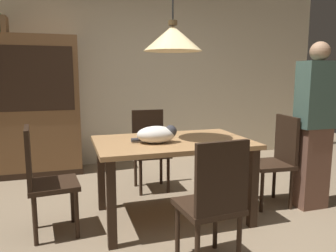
# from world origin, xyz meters

# --- Properties ---
(ground) EXTENTS (10.00, 10.00, 0.00)m
(ground) POSITION_xyz_m (0.00, 0.00, 0.00)
(ground) COLOR #847056
(back_wall) EXTENTS (6.40, 0.10, 2.90)m
(back_wall) POSITION_xyz_m (0.00, 2.65, 1.45)
(back_wall) COLOR beige
(back_wall) RESTS_ON ground
(dining_table) EXTENTS (1.40, 0.90, 0.75)m
(dining_table) POSITION_xyz_m (-0.03, 0.46, 0.65)
(dining_table) COLOR #A87A4C
(dining_table) RESTS_ON ground
(chair_far_back) EXTENTS (0.41, 0.41, 0.93)m
(chair_far_back) POSITION_xyz_m (-0.03, 1.34, 0.51)
(chair_far_back) COLOR black
(chair_far_back) RESTS_ON ground
(chair_right_side) EXTENTS (0.43, 0.43, 0.93)m
(chair_right_side) POSITION_xyz_m (1.10, 0.45, 0.51)
(chair_right_side) COLOR black
(chair_right_side) RESTS_ON ground
(chair_near_front) EXTENTS (0.43, 0.43, 0.93)m
(chair_near_front) POSITION_xyz_m (-0.02, -0.42, 0.51)
(chair_near_front) COLOR black
(chair_near_front) RESTS_ON ground
(chair_left_side) EXTENTS (0.43, 0.43, 0.93)m
(chair_left_side) POSITION_xyz_m (-1.16, 0.45, 0.51)
(chair_left_side) COLOR black
(chair_left_side) RESTS_ON ground
(cat_sleeping) EXTENTS (0.39, 0.25, 0.16)m
(cat_sleeping) POSITION_xyz_m (-0.20, 0.38, 0.83)
(cat_sleeping) COLOR silver
(cat_sleeping) RESTS_ON dining_table
(pendant_lamp) EXTENTS (0.52, 0.52, 1.30)m
(pendant_lamp) POSITION_xyz_m (-0.03, 0.46, 1.66)
(pendant_lamp) COLOR beige
(hutch_bookcase) EXTENTS (1.12, 0.45, 1.85)m
(hutch_bookcase) POSITION_xyz_m (-1.33, 2.32, 0.89)
(hutch_bookcase) COLOR brown
(hutch_bookcase) RESTS_ON ground
(book_brown_thick) EXTENTS (0.06, 0.24, 0.22)m
(book_brown_thick) POSITION_xyz_m (-1.65, 2.32, 1.96)
(book_brown_thick) COLOR brown
(book_brown_thick) RESTS_ON hutch_bookcase
(person_standing) EXTENTS (0.36, 0.22, 1.66)m
(person_standing) POSITION_xyz_m (1.40, 0.28, 0.84)
(person_standing) COLOR brown
(person_standing) RESTS_ON ground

